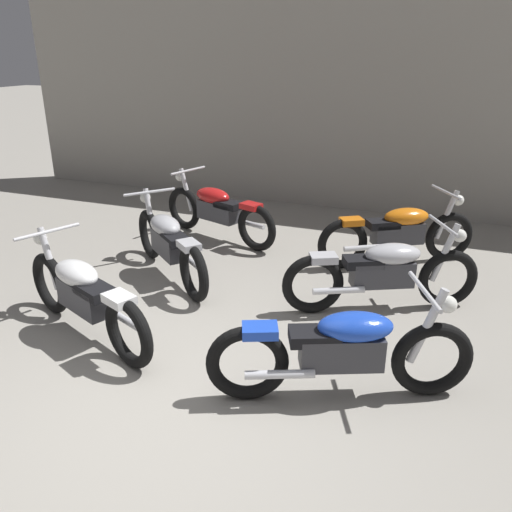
% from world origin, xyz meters
% --- Properties ---
extents(ground_plane, '(60.00, 60.00, 0.00)m').
position_xyz_m(ground_plane, '(0.00, 0.00, 0.00)').
color(ground_plane, gray).
extents(back_wall, '(12.65, 0.24, 3.60)m').
position_xyz_m(back_wall, '(0.00, 6.15, 1.80)').
color(back_wall, '#9E998E').
rests_on(back_wall, ground).
extents(motorcycle_left_row_0, '(2.04, 1.03, 0.97)m').
position_xyz_m(motorcycle_left_row_0, '(-1.29, 0.76, 0.45)').
color(motorcycle_left_row_0, black).
rests_on(motorcycle_left_row_0, ground).
extents(motorcycle_left_row_1, '(1.75, 1.45, 0.97)m').
position_xyz_m(motorcycle_left_row_1, '(-1.25, 2.32, 0.45)').
color(motorcycle_left_row_1, black).
rests_on(motorcycle_left_row_1, ground).
extents(motorcycle_left_row_2, '(2.09, 0.93, 0.97)m').
position_xyz_m(motorcycle_left_row_2, '(-1.28, 3.80, 0.45)').
color(motorcycle_left_row_2, black).
rests_on(motorcycle_left_row_2, ground).
extents(motorcycle_right_row_0, '(2.04, 1.04, 0.97)m').
position_xyz_m(motorcycle_right_row_0, '(1.27, 0.70, 0.45)').
color(motorcycle_right_row_0, black).
rests_on(motorcycle_right_row_0, ground).
extents(motorcycle_right_row_1, '(1.99, 1.12, 0.97)m').
position_xyz_m(motorcycle_right_row_1, '(1.35, 2.37, 0.45)').
color(motorcycle_right_row_1, black).
rests_on(motorcycle_right_row_1, ground).
extents(motorcycle_right_row_2, '(1.90, 1.25, 0.97)m').
position_xyz_m(motorcycle_right_row_2, '(1.35, 3.76, 0.45)').
color(motorcycle_right_row_2, black).
rests_on(motorcycle_right_row_2, ground).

